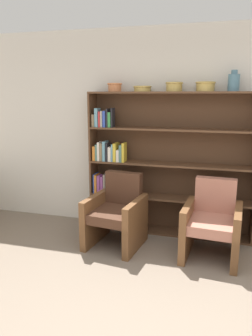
{
  "coord_description": "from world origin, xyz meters",
  "views": [
    {
      "loc": [
        0.4,
        -2.01,
        1.88
      ],
      "look_at": [
        -0.71,
        1.96,
        0.95
      ],
      "focal_mm": 35.0,
      "sensor_mm": 36.0,
      "label": 1
    }
  ],
  "objects_px": {
    "bookshelf": "(155,167)",
    "bowl_stoneware": "(174,86)",
    "armchair_leather": "(117,214)",
    "bowl_terracotta": "(142,88)",
    "armchair_cushioned": "(212,223)",
    "vase_tall": "(234,82)",
    "bowl_copper": "(115,87)",
    "bowl_olive": "(205,86)"
  },
  "relations": [
    {
      "from": "armchair_leather",
      "to": "armchair_cushioned",
      "type": "height_order",
      "value": "same"
    },
    {
      "from": "bowl_copper",
      "to": "bowl_terracotta",
      "type": "distance_m",
      "value": 0.38
    },
    {
      "from": "bowl_stoneware",
      "to": "armchair_leather",
      "type": "distance_m",
      "value": 1.77
    },
    {
      "from": "bowl_terracotta",
      "to": "bookshelf",
      "type": "bearing_deg",
      "value": 6.7
    },
    {
      "from": "bowl_terracotta",
      "to": "armchair_cushioned",
      "type": "height_order",
      "value": "bowl_terracotta"
    },
    {
      "from": "bowl_terracotta",
      "to": "bowl_stoneware",
      "type": "height_order",
      "value": "bowl_stoneware"
    },
    {
      "from": "bowl_olive",
      "to": "armchair_leather",
      "type": "distance_m",
      "value": 1.94
    },
    {
      "from": "bookshelf",
      "to": "armchair_leather",
      "type": "distance_m",
      "value": 0.84
    },
    {
      "from": "bowl_olive",
      "to": "vase_tall",
      "type": "relative_size",
      "value": 0.99
    },
    {
      "from": "bowl_copper",
      "to": "bowl_olive",
      "type": "height_order",
      "value": "bowl_olive"
    },
    {
      "from": "armchair_cushioned",
      "to": "bowl_copper",
      "type": "bearing_deg",
      "value": -16.72
    },
    {
      "from": "bowl_copper",
      "to": "armchair_leather",
      "type": "distance_m",
      "value": 1.67
    },
    {
      "from": "bookshelf",
      "to": "armchair_leather",
      "type": "bearing_deg",
      "value": -124.03
    },
    {
      "from": "bookshelf",
      "to": "bowl_stoneware",
      "type": "xyz_separation_m",
      "value": [
        0.24,
        -0.02,
        1.07
      ]
    },
    {
      "from": "vase_tall",
      "to": "bowl_stoneware",
      "type": "bearing_deg",
      "value": 180.0
    },
    {
      "from": "armchair_leather",
      "to": "vase_tall",
      "type": "bearing_deg",
      "value": -150.75
    },
    {
      "from": "bowl_stoneware",
      "to": "bowl_olive",
      "type": "bearing_deg",
      "value": -0.0
    },
    {
      "from": "vase_tall",
      "to": "armchair_leather",
      "type": "height_order",
      "value": "vase_tall"
    },
    {
      "from": "bookshelf",
      "to": "vase_tall",
      "type": "bearing_deg",
      "value": -1.25
    },
    {
      "from": "bookshelf",
      "to": "bowl_terracotta",
      "type": "distance_m",
      "value": 1.06
    },
    {
      "from": "bookshelf",
      "to": "bowl_terracotta",
      "type": "xyz_separation_m",
      "value": [
        -0.18,
        -0.02,
        1.05
      ]
    },
    {
      "from": "bowl_olive",
      "to": "armchair_leather",
      "type": "bearing_deg",
      "value": -151.87
    },
    {
      "from": "bowl_olive",
      "to": "bowl_stoneware",
      "type": "bearing_deg",
      "value": 180.0
    },
    {
      "from": "bookshelf",
      "to": "armchair_cushioned",
      "type": "height_order",
      "value": "bookshelf"
    },
    {
      "from": "bowl_olive",
      "to": "vase_tall",
      "type": "distance_m",
      "value": 0.33
    },
    {
      "from": "bookshelf",
      "to": "bowl_copper",
      "type": "xyz_separation_m",
      "value": [
        -0.55,
        -0.02,
        1.07
      ]
    },
    {
      "from": "armchair_leather",
      "to": "armchair_cushioned",
      "type": "relative_size",
      "value": 1.0
    },
    {
      "from": "bowl_copper",
      "to": "armchair_cushioned",
      "type": "relative_size",
      "value": 0.22
    },
    {
      "from": "bookshelf",
      "to": "bowl_stoneware",
      "type": "height_order",
      "value": "bowl_stoneware"
    },
    {
      "from": "bowl_copper",
      "to": "armchair_cushioned",
      "type": "xyz_separation_m",
      "value": [
        1.35,
        -0.53,
        -1.58
      ]
    },
    {
      "from": "bowl_stoneware",
      "to": "armchair_leather",
      "type": "relative_size",
      "value": 0.25
    },
    {
      "from": "bowl_terracotta",
      "to": "armchair_leather",
      "type": "relative_size",
      "value": 0.27
    },
    {
      "from": "bowl_copper",
      "to": "bowl_terracotta",
      "type": "relative_size",
      "value": 0.83
    },
    {
      "from": "armchair_cushioned",
      "to": "bookshelf",
      "type": "bearing_deg",
      "value": -29.87
    },
    {
      "from": "vase_tall",
      "to": "armchair_leather",
      "type": "distance_m",
      "value": 2.16
    },
    {
      "from": "vase_tall",
      "to": "bowl_olive",
      "type": "bearing_deg",
      "value": -180.0
    },
    {
      "from": "bookshelf",
      "to": "bowl_terracotta",
      "type": "height_order",
      "value": "bowl_terracotta"
    },
    {
      "from": "armchair_leather",
      "to": "armchair_cushioned",
      "type": "bearing_deg",
      "value": -172.59
    },
    {
      "from": "bookshelf",
      "to": "bowl_olive",
      "type": "relative_size",
      "value": 8.86
    },
    {
      "from": "bowl_copper",
      "to": "bowl_olive",
      "type": "distance_m",
      "value": 1.17
    },
    {
      "from": "bowl_terracotta",
      "to": "bowl_olive",
      "type": "bearing_deg",
      "value": -0.0
    },
    {
      "from": "bowl_stoneware",
      "to": "bowl_copper",
      "type": "bearing_deg",
      "value": 180.0
    }
  ]
}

